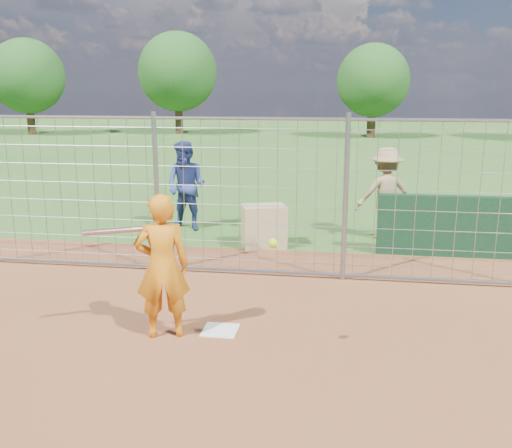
% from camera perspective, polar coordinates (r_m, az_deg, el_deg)
% --- Properties ---
extents(ground, '(100.00, 100.00, 0.00)m').
position_cam_1_polar(ground, '(7.44, -3.27, -10.01)').
color(ground, '#2D591E').
rests_on(ground, ground).
extents(home_plate, '(0.43, 0.43, 0.02)m').
position_cam_1_polar(home_plate, '(7.26, -3.60, -10.56)').
color(home_plate, silver).
rests_on(home_plate, ground).
extents(dugout_wall, '(2.60, 0.20, 1.10)m').
position_cam_1_polar(dugout_wall, '(10.72, 18.99, -0.22)').
color(dugout_wall, '#11381E').
rests_on(dugout_wall, ground).
extents(batter, '(0.74, 0.60, 1.78)m').
position_cam_1_polar(batter, '(6.89, -9.36, -4.23)').
color(batter, orange).
rests_on(batter, ground).
extents(bystander_a, '(1.07, 0.93, 1.87)m').
position_cam_1_polar(bystander_a, '(12.07, -7.00, 3.78)').
color(bystander_a, navy).
rests_on(bystander_a, ground).
extents(bystander_c, '(1.31, 0.95, 1.82)m').
position_cam_1_polar(bystander_c, '(11.58, 12.82, 3.00)').
color(bystander_c, '#947E51').
rests_on(bystander_c, ground).
extents(equipment_bin, '(0.93, 0.77, 0.80)m').
position_cam_1_polar(equipment_bin, '(10.77, 0.80, -0.22)').
color(equipment_bin, tan).
rests_on(equipment_bin, ground).
extents(equipment_in_play, '(2.25, 0.58, 0.10)m').
position_cam_1_polar(equipment_in_play, '(6.52, -10.02, -0.92)').
color(equipment_in_play, silver).
rests_on(equipment_in_play, ground).
extents(backstop_fence, '(9.08, 0.08, 2.60)m').
position_cam_1_polar(backstop_fence, '(8.95, -0.73, 2.54)').
color(backstop_fence, gray).
rests_on(backstop_fence, ground).
extents(tree_line, '(44.66, 6.72, 6.48)m').
position_cam_1_polar(tree_line, '(34.84, 11.88, 14.56)').
color(tree_line, '#3F2B19').
rests_on(tree_line, ground).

